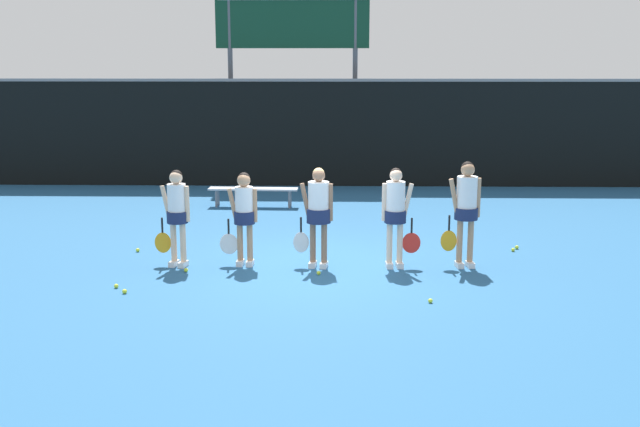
# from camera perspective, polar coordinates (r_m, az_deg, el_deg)

# --- Properties ---
(ground_plane) EXTENTS (140.00, 140.00, 0.00)m
(ground_plane) POSITION_cam_1_polar(r_m,az_deg,el_deg) (12.80, -0.10, -4.04)
(ground_plane) COLOR #235684
(fence_windscreen) EXTENTS (60.00, 0.08, 2.99)m
(fence_windscreen) POSITION_cam_1_polar(r_m,az_deg,el_deg) (21.00, 0.51, 6.19)
(fence_windscreen) COLOR black
(fence_windscreen) RESTS_ON ground_plane
(scoreboard) EXTENTS (4.38, 0.15, 5.49)m
(scoreboard) POSITION_cam_1_polar(r_m,az_deg,el_deg) (21.92, -2.12, 13.74)
(scoreboard) COLOR #515156
(scoreboard) RESTS_ON ground_plane
(bench_courtside) EXTENTS (2.16, 0.44, 0.46)m
(bench_courtside) POSITION_cam_1_polar(r_m,az_deg,el_deg) (18.09, -5.11, 1.76)
(bench_courtside) COLOR #B2B2B7
(bench_courtside) RESTS_ON ground_plane
(player_0) EXTENTS (0.63, 0.36, 1.66)m
(player_0) POSITION_cam_1_polar(r_m,az_deg,el_deg) (12.83, -10.86, 0.28)
(player_0) COLOR beige
(player_0) RESTS_ON ground_plane
(player_1) EXTENTS (0.65, 0.35, 1.61)m
(player_1) POSITION_cam_1_polar(r_m,az_deg,el_deg) (12.73, -5.82, 0.19)
(player_1) COLOR tan
(player_1) RESTS_ON ground_plane
(player_2) EXTENTS (0.67, 0.41, 1.70)m
(player_2) POSITION_cam_1_polar(r_m,az_deg,el_deg) (12.54, -0.14, 0.38)
(player_2) COLOR #8C664C
(player_2) RESTS_ON ground_plane
(player_3) EXTENTS (0.66, 0.37, 1.70)m
(player_3) POSITION_cam_1_polar(r_m,az_deg,el_deg) (12.58, 5.79, 0.33)
(player_3) COLOR beige
(player_3) RESTS_ON ground_plane
(player_4) EXTENTS (0.66, 0.39, 1.80)m
(player_4) POSITION_cam_1_polar(r_m,az_deg,el_deg) (12.77, 11.07, 0.71)
(player_4) COLOR tan
(player_4) RESTS_ON ground_plane
(tennis_ball_0) EXTENTS (0.07, 0.07, 0.07)m
(tennis_ball_0) POSITION_cam_1_polar(r_m,az_deg,el_deg) (14.16, -13.72, -2.72)
(tennis_ball_0) COLOR #CCE033
(tennis_ball_0) RESTS_ON ground_plane
(tennis_ball_1) EXTENTS (0.07, 0.07, 0.07)m
(tennis_ball_1) POSITION_cam_1_polar(r_m,az_deg,el_deg) (14.23, 14.50, -2.69)
(tennis_ball_1) COLOR #CCE033
(tennis_ball_1) RESTS_ON ground_plane
(tennis_ball_2) EXTENTS (0.07, 0.07, 0.07)m
(tennis_ball_2) POSITION_cam_1_polar(r_m,az_deg,el_deg) (11.68, -14.67, -5.76)
(tennis_ball_2) COLOR #CCE033
(tennis_ball_2) RESTS_ON ground_plane
(tennis_ball_3) EXTENTS (0.07, 0.07, 0.07)m
(tennis_ball_3) POSITION_cam_1_polar(r_m,az_deg,el_deg) (11.99, -15.27, -5.35)
(tennis_ball_3) COLOR #CCE033
(tennis_ball_3) RESTS_ON ground_plane
(tennis_ball_4) EXTENTS (0.07, 0.07, 0.07)m
(tennis_ball_4) POSITION_cam_1_polar(r_m,az_deg,el_deg) (12.64, -10.17, -4.26)
(tennis_ball_4) COLOR #CCE033
(tennis_ball_4) RESTS_ON ground_plane
(tennis_ball_5) EXTENTS (0.07, 0.07, 0.07)m
(tennis_ball_5) POSITION_cam_1_polar(r_m,az_deg,el_deg) (14.44, 14.77, -2.50)
(tennis_ball_5) COLOR #CCE033
(tennis_ball_5) RESTS_ON ground_plane
(tennis_ball_6) EXTENTS (0.07, 0.07, 0.07)m
(tennis_ball_6) POSITION_cam_1_polar(r_m,az_deg,el_deg) (11.00, 8.41, -6.60)
(tennis_ball_6) COLOR #CCE033
(tennis_ball_6) RESTS_ON ground_plane
(tennis_ball_7) EXTENTS (0.07, 0.07, 0.07)m
(tennis_ball_7) POSITION_cam_1_polar(r_m,az_deg,el_deg) (12.28, -0.10, -4.55)
(tennis_ball_7) COLOR #CCE033
(tennis_ball_7) RESTS_ON ground_plane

